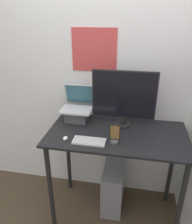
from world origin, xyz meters
TOP-DOWN VIEW (x-y plane):
  - wall_back at (-0.00, 0.71)m, footprint 6.00×0.06m
  - desk at (0.00, 0.31)m, footprint 1.18×0.63m
  - laptop at (-0.40, 0.49)m, footprint 0.28×0.26m
  - monitor at (0.03, 0.46)m, footprint 0.55×0.15m
  - keyboard at (-0.20, 0.13)m, footprint 0.26×0.12m
  - mouse at (-0.40, 0.13)m, footprint 0.03×0.06m
  - cell_phone at (-0.01, 0.17)m, footprint 0.08×0.07m
  - computer_tower at (-0.02, 0.42)m, footprint 0.20×0.44m

SIDE VIEW (x-z plane):
  - computer_tower at x=-0.02m, z-range 0.00..0.47m
  - desk at x=0.00m, z-range 0.32..1.25m
  - keyboard at x=-0.20m, z-range 0.93..0.95m
  - mouse at x=-0.40m, z-range 0.93..0.96m
  - cell_phone at x=-0.01m, z-range 0.91..1.07m
  - laptop at x=-0.40m, z-range 0.86..1.18m
  - monitor at x=0.03m, z-range 0.94..1.44m
  - wall_back at x=0.00m, z-range 0.00..2.60m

